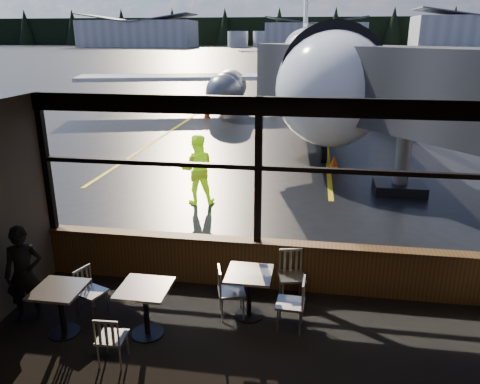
% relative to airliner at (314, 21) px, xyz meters
% --- Properties ---
extents(ground_plane, '(520.00, 520.00, 0.00)m').
position_rel_airliner_xyz_m(ground_plane, '(-0.64, 99.29, -5.20)').
color(ground_plane, black).
rests_on(ground_plane, ground).
extents(ceiling, '(8.00, 6.00, 0.04)m').
position_rel_airliner_xyz_m(ceiling, '(-0.64, -23.71, -1.70)').
color(ceiling, '#38332D').
rests_on(ceiling, ground).
extents(window_sill, '(8.00, 0.28, 0.90)m').
position_rel_airliner_xyz_m(window_sill, '(-0.64, -20.71, -4.75)').
color(window_sill, '#523318').
rests_on(window_sill, ground).
extents(window_header, '(8.00, 0.18, 0.30)m').
position_rel_airliner_xyz_m(window_header, '(-0.64, -20.71, -1.85)').
color(window_header, black).
rests_on(window_header, ground).
extents(mullion_left, '(0.12, 0.12, 2.60)m').
position_rel_airliner_xyz_m(mullion_left, '(-4.59, -20.71, -3.00)').
color(mullion_left, black).
rests_on(mullion_left, ground).
extents(mullion_centre, '(0.12, 0.12, 2.60)m').
position_rel_airliner_xyz_m(mullion_centre, '(-0.64, -20.71, -3.00)').
color(mullion_centre, black).
rests_on(mullion_centre, ground).
extents(window_transom, '(8.00, 0.10, 0.08)m').
position_rel_airliner_xyz_m(window_transom, '(-0.64, -20.71, -2.90)').
color(window_transom, black).
rests_on(window_transom, ground).
extents(airliner, '(30.37, 35.69, 10.40)m').
position_rel_airliner_xyz_m(airliner, '(0.00, 0.00, 0.00)').
color(airliner, white).
rests_on(airliner, ground_plane).
extents(jet_bridge, '(8.76, 10.71, 4.67)m').
position_rel_airliner_xyz_m(jet_bridge, '(2.96, -15.21, -2.86)').
color(jet_bridge, '#29292C').
rests_on(jet_bridge, ground_plane).
extents(cafe_table_near, '(0.73, 0.73, 0.81)m').
position_rel_airliner_xyz_m(cafe_table_near, '(-0.65, -21.70, -4.80)').
color(cafe_table_near, '#A59F97').
rests_on(cafe_table_near, carpet_floor).
extents(cafe_table_mid, '(0.76, 0.76, 0.84)m').
position_rel_airliner_xyz_m(cafe_table_mid, '(-2.15, -22.45, -4.78)').
color(cafe_table_mid, '#A19C94').
rests_on(cafe_table_mid, carpet_floor).
extents(cafe_table_left, '(0.73, 0.73, 0.80)m').
position_rel_airliner_xyz_m(cafe_table_left, '(-3.45, -22.63, -4.80)').
color(cafe_table_left, '#9E9791').
rests_on(cafe_table_left, carpet_floor).
extents(chair_near_e, '(0.52, 0.52, 0.90)m').
position_rel_airliner_xyz_m(chair_near_e, '(0.04, -21.96, -4.75)').
color(chair_near_e, '#B7B3A5').
rests_on(chair_near_e, carpet_floor).
extents(chair_near_w, '(0.61, 0.61, 0.90)m').
position_rel_airliner_xyz_m(chair_near_w, '(-0.94, -21.75, -4.75)').
color(chair_near_w, '#B6B1A4').
rests_on(chair_near_w, carpet_floor).
extents(chair_near_n, '(0.60, 0.60, 0.92)m').
position_rel_airliner_xyz_m(chair_near_n, '(0.02, -21.11, -4.74)').
color(chair_near_n, beige).
rests_on(chair_near_n, carpet_floor).
extents(chair_mid_s, '(0.47, 0.47, 0.82)m').
position_rel_airliner_xyz_m(chair_mid_s, '(-2.39, -23.16, -4.79)').
color(chair_mid_s, beige).
rests_on(chair_mid_s, carpet_floor).
extents(chair_mid_w, '(0.59, 0.59, 0.84)m').
position_rel_airliner_xyz_m(chair_mid_w, '(-3.22, -22.07, -4.78)').
color(chair_mid_w, '#B2ADA0').
rests_on(chair_mid_w, carpet_floor).
extents(passenger, '(0.70, 0.59, 1.63)m').
position_rel_airliner_xyz_m(passenger, '(-4.21, -22.33, -4.39)').
color(passenger, black).
rests_on(passenger, carpet_floor).
extents(ground_crew, '(1.08, 0.93, 1.93)m').
position_rel_airliner_xyz_m(ground_crew, '(-2.83, -16.39, -4.24)').
color(ground_crew, '#BFF219').
rests_on(ground_crew, ground_plane).
extents(cone_nose, '(0.40, 0.40, 0.55)m').
position_rel_airliner_xyz_m(cone_nose, '(1.02, -12.54, -4.92)').
color(cone_nose, '#E75407').
rests_on(cone_nose, ground_plane).
extents(cone_wing, '(0.40, 0.40, 0.55)m').
position_rel_airliner_xyz_m(cone_wing, '(-5.75, -2.47, -4.93)').
color(cone_wing, '#E15F07').
rests_on(cone_wing, ground_plane).
extents(hangar_left, '(45.00, 18.00, 11.00)m').
position_rel_airliner_xyz_m(hangar_left, '(-70.64, 159.29, 0.30)').
color(hangar_left, silver).
rests_on(hangar_left, ground_plane).
extents(hangar_mid, '(38.00, 15.00, 10.00)m').
position_rel_airliner_xyz_m(hangar_mid, '(-0.64, 164.29, -0.20)').
color(hangar_mid, silver).
rests_on(hangar_mid, ground_plane).
extents(fuel_tank_a, '(8.00, 8.00, 6.00)m').
position_rel_airliner_xyz_m(fuel_tank_a, '(-30.64, 161.29, -2.20)').
color(fuel_tank_a, silver).
rests_on(fuel_tank_a, ground_plane).
extents(fuel_tank_b, '(8.00, 8.00, 6.00)m').
position_rel_airliner_xyz_m(fuel_tank_b, '(-20.64, 161.29, -2.20)').
color(fuel_tank_b, silver).
rests_on(fuel_tank_b, ground_plane).
extents(fuel_tank_c, '(8.00, 8.00, 6.00)m').
position_rel_airliner_xyz_m(fuel_tank_c, '(-10.64, 161.29, -2.20)').
color(fuel_tank_c, silver).
rests_on(fuel_tank_c, ground_plane).
extents(treeline, '(360.00, 3.00, 12.00)m').
position_rel_airliner_xyz_m(treeline, '(-0.64, 189.29, 0.80)').
color(treeline, black).
rests_on(treeline, ground_plane).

